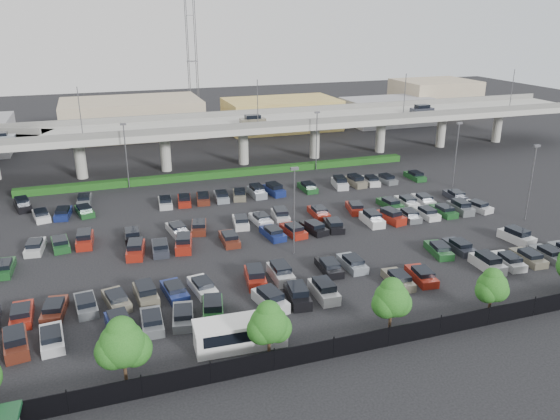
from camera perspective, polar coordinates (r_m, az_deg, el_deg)
name	(u,v)px	position (r m, az deg, el deg)	size (l,w,h in m)	color
ground	(272,229)	(70.10, -0.83, -1.99)	(280.00, 280.00, 0.00)	black
overpass	(215,128)	(97.80, -6.85, 8.49)	(150.00, 13.00, 15.80)	#9C9C94
hedge	(226,174)	(92.75, -5.66, 3.81)	(66.00, 1.60, 1.10)	#183E12
fence	(377,339)	(46.78, 10.14, -13.15)	(70.00, 0.10, 2.00)	black
tree_row	(379,301)	(46.85, 10.29, -9.36)	(65.07, 3.66, 5.94)	#332316
shuttle_bus	(240,332)	(46.29, -4.18, -12.61)	(7.75, 2.96, 2.45)	silver
parked_cars	(272,236)	(66.48, -0.85, -2.68)	(63.26, 41.70, 1.67)	#572317
light_poles	(236,181)	(68.76, -4.64, 3.02)	(66.90, 48.38, 10.30)	#515157
distant_buildings	(240,114)	(129.79, -4.20, 9.96)	(138.00, 24.00, 9.00)	gray
comm_tower	(192,59)	(138.35, -9.16, 15.34)	(2.40, 2.40, 30.00)	#515157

